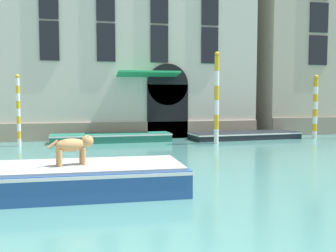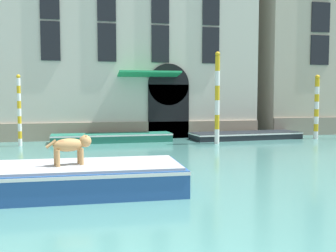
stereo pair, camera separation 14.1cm
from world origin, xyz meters
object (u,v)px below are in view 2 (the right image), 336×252
at_px(boat_moored_far, 246,135).
at_px(boat_moored_near_palazzo, 112,138).
at_px(mooring_pole_5, 317,107).
at_px(mooring_pole_0, 217,98).
at_px(mooring_pole_3, 19,110).
at_px(boat_foreground, 54,179).
at_px(dog_on_deck, 72,145).

bearing_deg(boat_moored_far, boat_moored_near_palazzo, 175.24).
bearing_deg(boat_moored_near_palazzo, mooring_pole_5, -5.45).
xyz_separation_m(mooring_pole_0, mooring_pole_3, (-9.84, 1.05, -0.61)).
xyz_separation_m(boat_foreground, mooring_pole_0, (7.46, 9.10, 1.99)).
height_order(boat_moored_far, mooring_pole_0, mooring_pole_0).
bearing_deg(mooring_pole_5, boat_foreground, -143.75).
height_order(dog_on_deck, mooring_pole_5, mooring_pole_5).
distance_m(boat_moored_near_palazzo, mooring_pole_5, 11.78).
distance_m(boat_moored_near_palazzo, mooring_pole_0, 5.97).
xyz_separation_m(boat_moored_far, mooring_pole_0, (-2.37, -1.81, 2.18)).
relative_size(boat_moored_near_palazzo, boat_moored_far, 0.99).
distance_m(boat_moored_far, mooring_pole_3, 12.33).
height_order(boat_moored_near_palazzo, mooring_pole_0, mooring_pole_0).
xyz_separation_m(dog_on_deck, mooring_pole_3, (-2.82, 10.22, 0.54)).
bearing_deg(mooring_pole_3, mooring_pole_5, -0.02).
bearing_deg(boat_foreground, boat_moored_far, 48.82).
xyz_separation_m(boat_moored_near_palazzo, boat_moored_far, (7.63, -0.02, -0.04)).
relative_size(dog_on_deck, boat_moored_far, 0.17).
relative_size(dog_on_deck, mooring_pole_0, 0.24).
height_order(mooring_pole_0, mooring_pole_5, mooring_pole_0).
xyz_separation_m(boat_foreground, boat_moored_far, (9.83, 10.91, -0.18)).
bearing_deg(mooring_pole_3, mooring_pole_0, -6.10).
height_order(dog_on_deck, boat_moored_far, dog_on_deck).
relative_size(dog_on_deck, mooring_pole_3, 0.32).
xyz_separation_m(mooring_pole_3, mooring_pole_5, (16.21, -0.01, 0.08)).
bearing_deg(boat_foreground, dog_on_deck, -7.70).
distance_m(boat_moored_near_palazzo, mooring_pole_3, 4.88).
relative_size(boat_moored_near_palazzo, mooring_pole_0, 1.36).
xyz_separation_m(dog_on_deck, boat_moored_near_palazzo, (1.75, 11.00, -1.00)).
height_order(boat_moored_near_palazzo, boat_moored_far, boat_moored_near_palazzo).
bearing_deg(boat_foreground, mooring_pole_5, 37.10).
bearing_deg(dog_on_deck, boat_foreground, 156.26).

